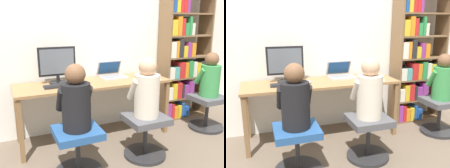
% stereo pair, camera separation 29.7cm
% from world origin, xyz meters
% --- Properties ---
extents(ground_plane, '(14.00, 14.00, 0.00)m').
position_xyz_m(ground_plane, '(0.00, 0.00, 0.00)').
color(ground_plane, brown).
extents(wall_back, '(10.00, 0.05, 2.60)m').
position_xyz_m(wall_back, '(0.00, 0.66, 1.30)').
color(wall_back, silver).
rests_on(wall_back, ground_plane).
extents(desk, '(1.91, 0.59, 0.74)m').
position_xyz_m(desk, '(0.00, 0.30, 0.66)').
color(desk, olive).
rests_on(desk, ground_plane).
extents(desktop_monitor, '(0.45, 0.22, 0.44)m').
position_xyz_m(desktop_monitor, '(-0.42, 0.43, 0.96)').
color(desktop_monitor, black).
rests_on(desktop_monitor, desk).
extents(laptop, '(0.34, 0.31, 0.21)m').
position_xyz_m(laptop, '(0.31, 0.45, 0.78)').
color(laptop, '#B7B7BC').
rests_on(laptop, desk).
extents(keyboard, '(0.38, 0.13, 0.03)m').
position_xyz_m(keyboard, '(-0.43, 0.23, 0.75)').
color(keyboard, '#232326').
rests_on(keyboard, desk).
extents(computer_mouse_by_keyboard, '(0.07, 0.11, 0.03)m').
position_xyz_m(computer_mouse_by_keyboard, '(-0.17, 0.26, 0.75)').
color(computer_mouse_by_keyboard, '#99999E').
rests_on(computer_mouse_by_keyboard, desk).
extents(office_chair_left, '(0.47, 0.47, 0.47)m').
position_xyz_m(office_chair_left, '(-0.43, -0.40, 0.27)').
color(office_chair_left, '#262628').
rests_on(office_chair_left, ground_plane).
extents(office_chair_right, '(0.47, 0.47, 0.47)m').
position_xyz_m(office_chair_right, '(0.34, -0.37, 0.27)').
color(office_chair_right, '#262628').
rests_on(office_chair_right, ground_plane).
extents(person_at_monitor, '(0.33, 0.30, 0.63)m').
position_xyz_m(person_at_monitor, '(-0.43, -0.39, 0.75)').
color(person_at_monitor, black).
rests_on(person_at_monitor, office_chair_left).
extents(person_at_laptop, '(0.33, 0.30, 0.64)m').
position_xyz_m(person_at_laptop, '(0.34, -0.37, 0.76)').
color(person_at_laptop, beige).
rests_on(person_at_laptop, office_chair_right).
extents(bookshelf, '(0.78, 0.30, 1.90)m').
position_xyz_m(bookshelf, '(1.45, 0.43, 0.89)').
color(bookshelf, brown).
rests_on(bookshelf, ground_plane).
extents(office_chair_side, '(0.47, 0.47, 0.47)m').
position_xyz_m(office_chair_side, '(1.53, -0.08, 0.27)').
color(office_chair_side, '#262628').
rests_on(office_chair_side, ground_plane).
extents(person_near_shelf, '(0.31, 0.28, 0.60)m').
position_xyz_m(person_near_shelf, '(1.53, -0.08, 0.74)').
color(person_near_shelf, '#388C47').
rests_on(person_near_shelf, office_chair_side).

